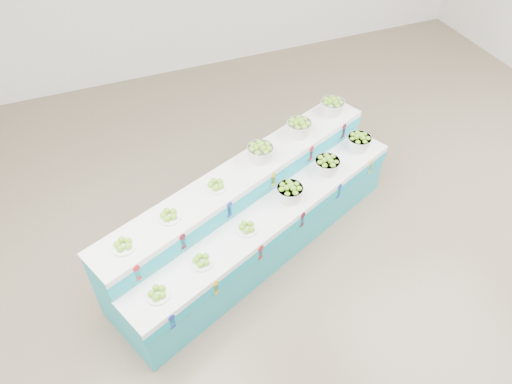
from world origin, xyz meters
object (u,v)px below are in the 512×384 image
at_px(display_stand, 256,214).
at_px(basket_lower_left, 290,192).
at_px(plate_upper_mid, 169,215).
at_px(basket_upper_right, 332,106).

bearing_deg(display_stand, basket_lower_left, -38.16).
relative_size(plate_upper_mid, basket_upper_right, 0.79).
relative_size(display_stand, basket_lower_left, 12.65).
bearing_deg(plate_upper_mid, basket_lower_left, 2.85).
distance_m(display_stand, basket_lower_left, 0.49).
xyz_separation_m(basket_lower_left, basket_upper_right, (0.99, 0.92, 0.30)).
height_order(display_stand, basket_upper_right, basket_upper_right).
relative_size(display_stand, plate_upper_mid, 16.05).
distance_m(plate_upper_mid, basket_upper_right, 2.55).
distance_m(basket_lower_left, plate_upper_mid, 1.38).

